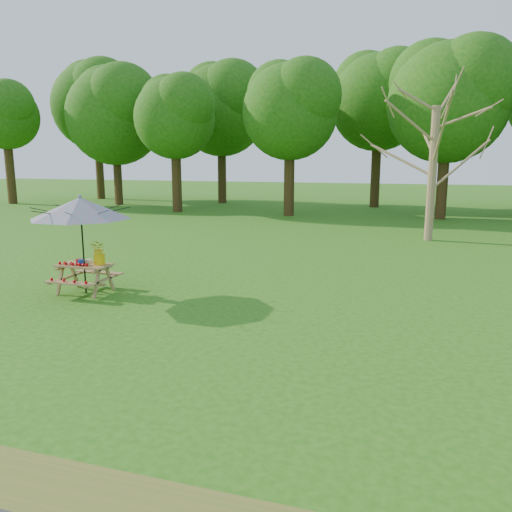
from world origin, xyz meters
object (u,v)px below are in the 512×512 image
(picnic_table, at_px, (85,279))
(patio_umbrella, at_px, (80,208))
(bare_tree, at_px, (441,46))
(flower_bucket, at_px, (99,252))

(picnic_table, relative_size, patio_umbrella, 0.45)
(bare_tree, distance_m, patio_umbrella, 13.87)
(bare_tree, distance_m, flower_bucket, 14.01)
(picnic_table, bearing_deg, patio_umbrella, 84.81)
(bare_tree, bearing_deg, picnic_table, -126.60)
(picnic_table, relative_size, flower_bucket, 2.36)
(flower_bucket, bearing_deg, patio_umbrella, -168.84)
(bare_tree, bearing_deg, patio_umbrella, -126.61)
(picnic_table, distance_m, flower_bucket, 0.74)
(bare_tree, height_order, patio_umbrella, bare_tree)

